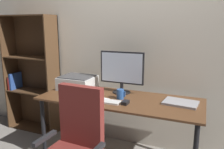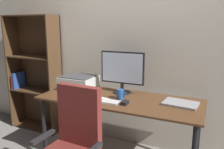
{
  "view_description": "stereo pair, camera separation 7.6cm",
  "coord_description": "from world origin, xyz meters",
  "px_view_note": "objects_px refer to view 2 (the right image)",
  "views": [
    {
      "loc": [
        0.8,
        -2.13,
        1.5
      ],
      "look_at": [
        -0.09,
        0.02,
        0.98
      ],
      "focal_mm": 36.29,
      "sensor_mm": 36.0,
      "label": 1
    },
    {
      "loc": [
        0.87,
        -2.1,
        1.5
      ],
      "look_at": [
        -0.09,
        0.02,
        0.98
      ],
      "focal_mm": 36.29,
      "sensor_mm": 36.0,
      "label": 2
    }
  ],
  "objects_px": {
    "coffee_mug": "(120,94)",
    "bookshelf": "(35,74)",
    "desk": "(119,106)",
    "monitor": "(122,70)",
    "laptop": "(180,104)",
    "printer": "(79,82)",
    "keyboard": "(105,101)",
    "mouse": "(125,103)"
  },
  "relations": [
    {
      "from": "monitor",
      "to": "laptop",
      "type": "relative_size",
      "value": 1.58
    },
    {
      "from": "coffee_mug",
      "to": "laptop",
      "type": "height_order",
      "value": "coffee_mug"
    },
    {
      "from": "monitor",
      "to": "coffee_mug",
      "type": "height_order",
      "value": "monitor"
    },
    {
      "from": "keyboard",
      "to": "coffee_mug",
      "type": "bearing_deg",
      "value": 56.73
    },
    {
      "from": "monitor",
      "to": "coffee_mug",
      "type": "bearing_deg",
      "value": -72.96
    },
    {
      "from": "coffee_mug",
      "to": "printer",
      "type": "height_order",
      "value": "printer"
    },
    {
      "from": "laptop",
      "to": "bookshelf",
      "type": "xyz_separation_m",
      "value": [
        -2.07,
        0.27,
        0.05
      ]
    },
    {
      "from": "printer",
      "to": "coffee_mug",
      "type": "bearing_deg",
      "value": -14.09
    },
    {
      "from": "desk",
      "to": "monitor",
      "type": "relative_size",
      "value": 3.38
    },
    {
      "from": "monitor",
      "to": "keyboard",
      "type": "height_order",
      "value": "monitor"
    },
    {
      "from": "keyboard",
      "to": "printer",
      "type": "xyz_separation_m",
      "value": [
        -0.51,
        0.31,
        0.07
      ]
    },
    {
      "from": "mouse",
      "to": "coffee_mug",
      "type": "xyz_separation_m",
      "value": [
        -0.1,
        0.13,
        0.04
      ]
    },
    {
      "from": "coffee_mug",
      "to": "bookshelf",
      "type": "relative_size",
      "value": 0.06
    },
    {
      "from": "mouse",
      "to": "laptop",
      "type": "relative_size",
      "value": 0.3
    },
    {
      "from": "keyboard",
      "to": "bookshelf",
      "type": "height_order",
      "value": "bookshelf"
    },
    {
      "from": "desk",
      "to": "monitor",
      "type": "bearing_deg",
      "value": 103.54
    },
    {
      "from": "desk",
      "to": "laptop",
      "type": "xyz_separation_m",
      "value": [
        0.62,
        0.07,
        0.09
      ]
    },
    {
      "from": "desk",
      "to": "mouse",
      "type": "relative_size",
      "value": 17.74
    },
    {
      "from": "laptop",
      "to": "bookshelf",
      "type": "height_order",
      "value": "bookshelf"
    },
    {
      "from": "keyboard",
      "to": "monitor",
      "type": "bearing_deg",
      "value": 83.38
    },
    {
      "from": "coffee_mug",
      "to": "printer",
      "type": "xyz_separation_m",
      "value": [
        -0.61,
        0.15,
        0.03
      ]
    },
    {
      "from": "monitor",
      "to": "coffee_mug",
      "type": "xyz_separation_m",
      "value": [
        0.06,
        -0.21,
        -0.21
      ]
    },
    {
      "from": "desk",
      "to": "laptop",
      "type": "distance_m",
      "value": 0.63
    },
    {
      "from": "coffee_mug",
      "to": "bookshelf",
      "type": "xyz_separation_m",
      "value": [
        -1.47,
        0.36,
        0.01
      ]
    },
    {
      "from": "keyboard",
      "to": "laptop",
      "type": "height_order",
      "value": "laptop"
    },
    {
      "from": "mouse",
      "to": "keyboard",
      "type": "bearing_deg",
      "value": -171.26
    },
    {
      "from": "desk",
      "to": "coffee_mug",
      "type": "height_order",
      "value": "coffee_mug"
    },
    {
      "from": "keyboard",
      "to": "laptop",
      "type": "relative_size",
      "value": 0.91
    },
    {
      "from": "monitor",
      "to": "bookshelf",
      "type": "xyz_separation_m",
      "value": [
        -1.41,
        0.15,
        -0.2
      ]
    },
    {
      "from": "laptop",
      "to": "monitor",
      "type": "bearing_deg",
      "value": 175.36
    },
    {
      "from": "laptop",
      "to": "printer",
      "type": "height_order",
      "value": "printer"
    },
    {
      "from": "coffee_mug",
      "to": "laptop",
      "type": "distance_m",
      "value": 0.61
    },
    {
      "from": "monitor",
      "to": "keyboard",
      "type": "relative_size",
      "value": 1.74
    },
    {
      "from": "monitor",
      "to": "printer",
      "type": "relative_size",
      "value": 1.26
    },
    {
      "from": "mouse",
      "to": "coffee_mug",
      "type": "bearing_deg",
      "value": 129.42
    },
    {
      "from": "monitor",
      "to": "printer",
      "type": "height_order",
      "value": "monitor"
    },
    {
      "from": "desk",
      "to": "coffee_mug",
      "type": "xyz_separation_m",
      "value": [
        0.02,
        -0.01,
        0.13
      ]
    },
    {
      "from": "printer",
      "to": "bookshelf",
      "type": "distance_m",
      "value": 0.89
    },
    {
      "from": "printer",
      "to": "mouse",
      "type": "bearing_deg",
      "value": -21.86
    },
    {
      "from": "bookshelf",
      "to": "coffee_mug",
      "type": "bearing_deg",
      "value": -13.58
    },
    {
      "from": "desk",
      "to": "coffee_mug",
      "type": "distance_m",
      "value": 0.13
    },
    {
      "from": "desk",
      "to": "keyboard",
      "type": "relative_size",
      "value": 5.87
    }
  ]
}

